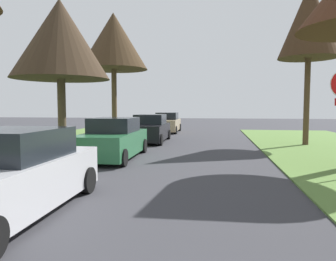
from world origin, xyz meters
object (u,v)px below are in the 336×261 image
(street_tree_right_far, at_px, (309,21))
(parked_sedan_black, at_px, (150,129))
(street_tree_left_mid_b, at_px, (60,40))
(street_tree_left_far, at_px, (114,42))
(parked_sedan_silver, at_px, (8,176))
(parked_sedan_green, at_px, (113,140))
(parked_sedan_tan, at_px, (167,123))

(street_tree_right_far, relative_size, parked_sedan_black, 1.85)
(parked_sedan_black, bearing_deg, street_tree_left_mid_b, -135.00)
(street_tree_left_far, relative_size, parked_sedan_black, 1.91)
(street_tree_right_far, distance_m, parked_sedan_silver, 15.66)
(street_tree_left_far, height_order, parked_sedan_green, street_tree_left_far)
(parked_sedan_black, bearing_deg, parked_sedan_tan, 91.21)
(street_tree_left_mid_b, relative_size, parked_sedan_tan, 1.58)
(street_tree_left_far, distance_m, parked_sedan_green, 11.80)
(street_tree_left_far, bearing_deg, parked_sedan_tan, 46.28)
(parked_sedan_green, height_order, parked_sedan_tan, same)
(street_tree_right_far, xyz_separation_m, parked_sedan_black, (-8.38, 0.51, -5.62))
(parked_sedan_silver, bearing_deg, street_tree_left_mid_b, 111.87)
(street_tree_left_mid_b, relative_size, street_tree_left_far, 0.83)
(street_tree_left_far, relative_size, parked_sedan_silver, 1.91)
(street_tree_left_far, xyz_separation_m, parked_sedan_black, (3.39, -3.76, -5.85))
(street_tree_right_far, height_order, parked_sedan_silver, street_tree_right_far)
(parked_sedan_green, bearing_deg, parked_sedan_black, 88.28)
(street_tree_left_far, bearing_deg, parked_sedan_black, -48.00)
(street_tree_left_far, height_order, parked_sedan_black, street_tree_left_far)
(street_tree_right_far, height_order, street_tree_left_far, street_tree_left_far)
(street_tree_left_far, distance_m, parked_sedan_silver, 17.65)
(street_tree_right_far, xyz_separation_m, street_tree_left_far, (-11.77, 4.28, 0.23))
(parked_sedan_black, bearing_deg, parked_sedan_green, -91.72)
(street_tree_left_mid_b, height_order, parked_sedan_green, street_tree_left_mid_b)
(parked_sedan_black, distance_m, parked_sedan_tan, 7.15)
(street_tree_left_far, bearing_deg, street_tree_left_mid_b, -91.29)
(parked_sedan_silver, xyz_separation_m, parked_sedan_tan, (-0.20, 19.68, 0.00))
(street_tree_left_mid_b, bearing_deg, parked_sedan_black, 45.00)
(street_tree_left_mid_b, bearing_deg, street_tree_left_far, 88.71)
(parked_sedan_silver, height_order, parked_sedan_black, same)
(street_tree_right_far, relative_size, street_tree_left_mid_b, 1.17)
(street_tree_left_far, relative_size, parked_sedan_tan, 1.91)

